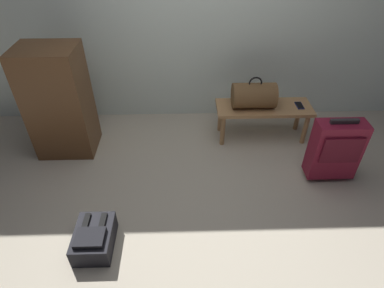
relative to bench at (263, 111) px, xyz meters
name	(u,v)px	position (x,y,z in m)	size (l,w,h in m)	color
ground_plane	(196,210)	(-0.76, -1.06, -0.33)	(6.60, 6.60, 0.00)	#B2A893
bench	(263,111)	(0.00, 0.00, 0.00)	(1.00, 0.36, 0.39)	#A87A4C
duffel_bag_brown	(254,95)	(-0.13, 0.00, 0.19)	(0.44, 0.26, 0.34)	brown
cell_phone	(299,105)	(0.37, 0.00, 0.06)	(0.07, 0.14, 0.01)	#191E4C
suitcase_upright_burgundy	(335,149)	(0.51, -0.67, 0.01)	(0.43, 0.21, 0.66)	maroon
backpack_dark	(94,238)	(-1.54, -1.38, -0.24)	(0.28, 0.38, 0.21)	black
side_cabinet	(59,102)	(-2.06, -0.14, 0.22)	(0.56, 0.44, 1.10)	brown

